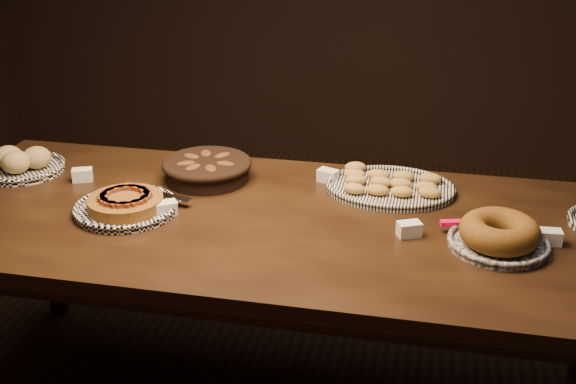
% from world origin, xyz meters
% --- Properties ---
extents(buffet_table, '(2.40, 1.00, 0.75)m').
position_xyz_m(buffet_table, '(0.00, 0.00, 0.68)').
color(buffet_table, black).
rests_on(buffet_table, ground).
extents(apple_tart_plate, '(0.37, 0.34, 0.06)m').
position_xyz_m(apple_tart_plate, '(-0.50, -0.06, 0.77)').
color(apple_tart_plate, white).
rests_on(apple_tart_plate, buffet_table).
extents(madeleine_platter, '(0.44, 0.36, 0.05)m').
position_xyz_m(madeleine_platter, '(0.32, 0.29, 0.77)').
color(madeleine_platter, black).
rests_on(madeleine_platter, buffet_table).
extents(bundt_cake_plate, '(0.33, 0.31, 0.09)m').
position_xyz_m(bundt_cake_plate, '(0.67, -0.06, 0.79)').
color(bundt_cake_plate, black).
rests_on(bundt_cake_plate, buffet_table).
extents(croissant_basket, '(0.38, 0.38, 0.08)m').
position_xyz_m(croissant_basket, '(-0.33, 0.25, 0.80)').
color(croissant_basket, black).
rests_on(croissant_basket, buffet_table).
extents(bread_roll_plate, '(0.31, 0.31, 0.09)m').
position_xyz_m(bread_roll_plate, '(-1.02, 0.18, 0.78)').
color(bread_roll_plate, white).
rests_on(bread_roll_plate, buffet_table).
extents(tent_cards, '(1.66, 0.45, 0.04)m').
position_xyz_m(tent_cards, '(0.04, 0.07, 0.77)').
color(tent_cards, white).
rests_on(tent_cards, buffet_table).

